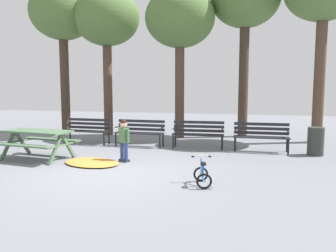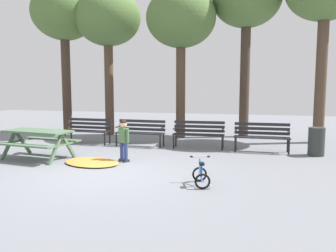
# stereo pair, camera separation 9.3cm
# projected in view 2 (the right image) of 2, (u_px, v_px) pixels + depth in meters

# --- Properties ---
(ground) EXTENTS (36.00, 36.00, 0.00)m
(ground) POSITION_uv_depth(u_px,v_px,m) (107.00, 173.00, 7.38)
(ground) COLOR slate
(picnic_table) EXTENTS (1.93, 1.53, 0.79)m
(picnic_table) POSITION_uv_depth(u_px,v_px,m) (38.00, 137.00, 8.81)
(picnic_table) COLOR #4C6B4C
(picnic_table) RESTS_ON ground
(park_bench_far_left) EXTENTS (1.61, 0.51, 0.85)m
(park_bench_far_left) POSITION_uv_depth(u_px,v_px,m) (88.00, 129.00, 11.28)
(park_bench_far_left) COLOR #232328
(park_bench_far_left) RESTS_ON ground
(park_bench_left) EXTENTS (1.61, 0.48, 0.85)m
(park_bench_left) POSITION_uv_depth(u_px,v_px,m) (141.00, 131.00, 10.78)
(park_bench_left) COLOR #232328
(park_bench_left) RESTS_ON ground
(park_bench_right) EXTENTS (1.62, 0.54, 0.85)m
(park_bench_right) POSITION_uv_depth(u_px,v_px,m) (199.00, 132.00, 10.38)
(park_bench_right) COLOR #232328
(park_bench_right) RESTS_ON ground
(park_bench_far_right) EXTENTS (1.61, 0.48, 0.85)m
(park_bench_far_right) POSITION_uv_depth(u_px,v_px,m) (262.00, 135.00, 9.81)
(park_bench_far_right) COLOR #232328
(park_bench_far_right) RESTS_ON ground
(child_standing) EXTENTS (0.36, 0.27, 1.08)m
(child_standing) POSITION_uv_depth(u_px,v_px,m) (124.00, 137.00, 8.45)
(child_standing) COLOR navy
(child_standing) RESTS_ON ground
(kids_bicycle) EXTENTS (0.49, 0.62, 0.54)m
(kids_bicycle) POSITION_uv_depth(u_px,v_px,m) (201.00, 175.00, 6.40)
(kids_bicycle) COLOR black
(kids_bicycle) RESTS_ON ground
(leaf_pile) EXTENTS (1.71, 1.39, 0.07)m
(leaf_pile) POSITION_uv_depth(u_px,v_px,m) (92.00, 162.00, 8.29)
(leaf_pile) COLOR #C68438
(leaf_pile) RESTS_ON ground
(trash_bin) EXTENTS (0.44, 0.44, 0.79)m
(trash_bin) POSITION_uv_depth(u_px,v_px,m) (316.00, 142.00, 9.24)
(trash_bin) COLOR #2D332D
(trash_bin) RESTS_ON ground
(tree_far_left) EXTENTS (2.60, 2.60, 6.02)m
(tree_far_left) POSITION_uv_depth(u_px,v_px,m) (64.00, 15.00, 13.34)
(tree_far_left) COLOR #423328
(tree_far_left) RESTS_ON ground
(tree_left) EXTENTS (2.60, 2.60, 5.75)m
(tree_left) POSITION_uv_depth(u_px,v_px,m) (108.00, 20.00, 13.07)
(tree_left) COLOR brown
(tree_left) RESTS_ON ground
(tree_center) EXTENTS (2.60, 2.60, 5.58)m
(tree_center) POSITION_uv_depth(u_px,v_px,m) (181.00, 20.00, 12.32)
(tree_center) COLOR brown
(tree_center) RESTS_ON ground
(tree_right) EXTENTS (2.60, 2.60, 6.35)m
(tree_right) POSITION_uv_depth(u_px,v_px,m) (247.00, 1.00, 12.39)
(tree_right) COLOR #423328
(tree_right) RESTS_ON ground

